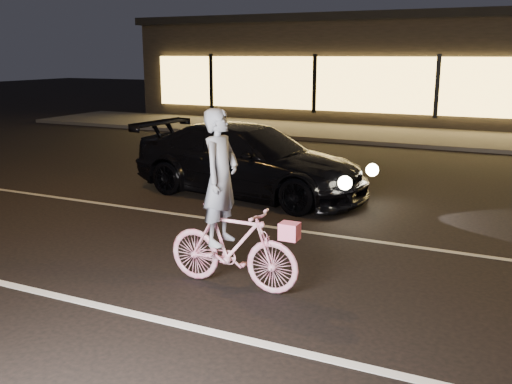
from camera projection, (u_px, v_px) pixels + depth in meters
The scene contains 7 objects.
ground at pixel (253, 276), 7.11m from camera, with size 90.00×90.00×0.00m, color black.
lane_stripe_near at pixel (190, 327), 5.80m from camera, with size 60.00×0.12×0.01m, color silver.
lane_stripe_far at pixel (308, 232), 8.87m from camera, with size 60.00×0.10×0.01m, color gray.
sidewalk at pixel (425, 137), 18.52m from camera, with size 30.00×4.00×0.12m, color #383533.
storefront at pixel (453, 68), 23.27m from camera, with size 25.40×8.42×4.20m.
cyclist at pixel (229, 226), 6.65m from camera, with size 1.68×0.58×2.11m.
sedan at pixel (249, 160), 11.07m from camera, with size 4.95×2.45×1.38m.
Camera 1 is at (2.88, -6.01, 2.71)m, focal length 40.00 mm.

